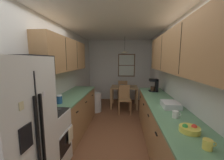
% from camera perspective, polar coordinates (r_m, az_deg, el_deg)
% --- Properties ---
extents(ground_plane, '(12.00, 12.00, 0.00)m').
position_cam_1_polar(ground_plane, '(3.79, 1.08, -18.81)').
color(ground_plane, brown).
extents(wall_left, '(0.10, 9.00, 2.55)m').
position_cam_1_polar(wall_left, '(3.76, -19.87, 0.86)').
color(wall_left, silver).
rests_on(wall_left, ground).
extents(wall_right, '(0.10, 9.00, 2.55)m').
position_cam_1_polar(wall_right, '(3.58, 23.24, 0.34)').
color(wall_right, silver).
rests_on(wall_right, ground).
extents(wall_back, '(4.40, 0.10, 2.55)m').
position_cam_1_polar(wall_back, '(6.04, 2.93, 3.92)').
color(wall_back, silver).
rests_on(wall_back, ground).
extents(ceiling_slab, '(4.40, 9.00, 0.08)m').
position_cam_1_polar(ceiling_slab, '(3.49, 1.20, 22.57)').
color(ceiling_slab, white).
extents(refrigerator, '(0.72, 0.80, 1.76)m').
position_cam_1_polar(refrigerator, '(1.90, -36.94, -19.74)').
color(refrigerator, white).
rests_on(refrigerator, ground).
extents(stove_range, '(0.66, 0.58, 1.10)m').
position_cam_1_polar(stove_range, '(2.61, -25.61, -21.23)').
color(stove_range, white).
rests_on(stove_range, ground).
extents(microwave_over_range, '(0.39, 0.60, 0.34)m').
position_cam_1_polar(microwave_over_range, '(2.36, -29.70, 4.73)').
color(microwave_over_range, black).
extents(counter_left, '(0.64, 2.00, 0.90)m').
position_cam_1_polar(counter_left, '(3.68, -15.16, -12.29)').
color(counter_left, '#A87A4C').
rests_on(counter_left, ground).
extents(upper_cabinets_left, '(0.33, 2.08, 0.73)m').
position_cam_1_polar(upper_cabinets_left, '(3.47, -18.51, 9.67)').
color(upper_cabinets_left, '#A87A4C').
extents(counter_right, '(0.64, 3.30, 0.90)m').
position_cam_1_polar(counter_right, '(2.92, 20.81, -18.17)').
color(counter_right, '#A87A4C').
rests_on(counter_right, ground).
extents(upper_cabinets_right, '(0.33, 2.98, 0.74)m').
position_cam_1_polar(upper_cabinets_right, '(2.63, 25.68, 10.60)').
color(upper_cabinets_right, '#A87A4C').
extents(dining_table, '(0.96, 0.76, 0.75)m').
position_cam_1_polar(dining_table, '(5.16, 5.01, -4.05)').
color(dining_table, '#A87F51').
rests_on(dining_table, ground).
extents(dining_chair_near, '(0.43, 0.43, 0.90)m').
position_cam_1_polar(dining_chair_near, '(4.62, 5.11, -7.19)').
color(dining_chair_near, '#A87A4C').
rests_on(dining_chair_near, ground).
extents(dining_chair_far, '(0.40, 0.40, 0.90)m').
position_cam_1_polar(dining_chair_far, '(5.76, 4.42, -4.09)').
color(dining_chair_far, '#A87A4C').
rests_on(dining_chair_far, ground).
extents(pendant_light, '(0.28, 0.28, 0.59)m').
position_cam_1_polar(pendant_light, '(5.05, 5.21, 11.40)').
color(pendant_light, black).
extents(back_window, '(0.71, 0.05, 0.95)m').
position_cam_1_polar(back_window, '(5.96, 5.94, 5.99)').
color(back_window, brown).
extents(trash_bin, '(0.34, 0.34, 0.64)m').
position_cam_1_polar(trash_bin, '(4.75, -6.52, -9.06)').
color(trash_bin, silver).
rests_on(trash_bin, ground).
extents(storage_canister, '(0.12, 0.12, 0.16)m').
position_cam_1_polar(storage_canister, '(2.86, -20.84, -7.37)').
color(storage_canister, '#265999').
rests_on(storage_canister, counter_left).
extents(dish_towel, '(0.02, 0.16, 0.24)m').
position_cam_1_polar(dish_towel, '(2.57, -16.59, -20.56)').
color(dish_towel, beige).
extents(coffee_maker, '(0.22, 0.18, 0.33)m').
position_cam_1_polar(coffee_maker, '(3.82, 17.10, -1.98)').
color(coffee_maker, black).
rests_on(coffee_maker, counter_right).
extents(mug_by_coffeemaker, '(0.12, 0.08, 0.10)m').
position_cam_1_polar(mug_by_coffeemaker, '(2.24, 24.58, -12.71)').
color(mug_by_coffeemaker, white).
rests_on(mug_by_coffeemaker, counter_right).
extents(mug_spare, '(0.12, 0.09, 0.09)m').
position_cam_1_polar(mug_spare, '(1.67, 34.58, -20.89)').
color(mug_spare, '#E5CC4C').
rests_on(mug_spare, counter_right).
extents(fruit_bowl, '(0.23, 0.23, 0.09)m').
position_cam_1_polar(fruit_bowl, '(1.92, 29.18, -17.06)').
color(fruit_bowl, '#E5D14C').
rests_on(fruit_bowl, counter_right).
extents(dish_rack, '(0.28, 0.34, 0.10)m').
position_cam_1_polar(dish_rack, '(2.66, 22.87, -9.33)').
color(dish_rack, silver).
rests_on(dish_rack, counter_right).
extents(table_serving_bowl, '(0.21, 0.21, 0.06)m').
position_cam_1_polar(table_serving_bowl, '(5.17, 4.12, -2.31)').
color(table_serving_bowl, silver).
rests_on(table_serving_bowl, dining_table).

